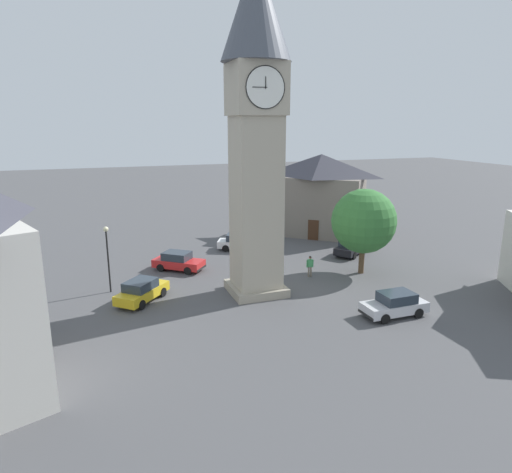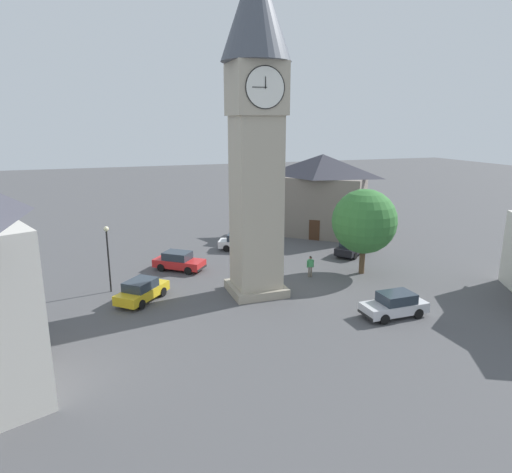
% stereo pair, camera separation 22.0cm
% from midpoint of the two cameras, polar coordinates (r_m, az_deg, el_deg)
% --- Properties ---
extents(ground_plane, '(200.00, 200.00, 0.00)m').
position_cam_midpoint_polar(ground_plane, '(32.94, -0.19, -6.95)').
color(ground_plane, '#4C4C4F').
extents(clock_tower, '(4.51, 4.51, 22.12)m').
position_cam_midpoint_polar(clock_tower, '(30.76, -0.21, 16.18)').
color(clock_tower, gray).
rests_on(clock_tower, ground).
extents(car_blue_kerb, '(4.14, 1.84, 1.53)m').
position_cam_midpoint_polar(car_blue_kerb, '(30.11, 16.68, -8.09)').
color(car_blue_kerb, silver).
rests_on(car_blue_kerb, ground).
extents(car_silver_kerb, '(4.28, 3.89, 1.53)m').
position_cam_midpoint_polar(car_silver_kerb, '(38.00, -9.82, -3.05)').
color(car_silver_kerb, red).
rests_on(car_silver_kerb, ground).
extents(car_red_corner, '(4.33, 3.78, 1.53)m').
position_cam_midpoint_polar(car_red_corner, '(42.66, 11.62, -1.24)').
color(car_red_corner, black).
rests_on(car_red_corner, ground).
extents(car_white_side, '(4.45, 3.30, 1.53)m').
position_cam_midpoint_polar(car_white_side, '(43.42, -2.22, -0.68)').
color(car_white_side, white).
rests_on(car_white_side, ground).
extents(car_black_far, '(4.01, 4.20, 1.53)m').
position_cam_midpoint_polar(car_black_far, '(32.06, -14.22, -6.55)').
color(car_black_far, gold).
rests_on(car_black_far, ground).
extents(pedestrian, '(0.55, 0.29, 1.69)m').
position_cam_midpoint_polar(pedestrian, '(36.04, 6.56, -3.47)').
color(pedestrian, '#706656').
rests_on(pedestrian, ground).
extents(tree, '(5.07, 5.07, 6.81)m').
position_cam_midpoint_polar(tree, '(36.84, 13.10, 1.86)').
color(tree, brown).
rests_on(tree, ground).
extents(building_corner_back, '(10.47, 10.12, 8.58)m').
position_cam_midpoint_polar(building_corner_back, '(49.07, 7.89, 5.22)').
color(building_corner_back, slate).
rests_on(building_corner_back, ground).
extents(lamp_post, '(0.36, 0.36, 4.80)m').
position_cam_midpoint_polar(lamp_post, '(33.67, -18.20, -1.42)').
color(lamp_post, black).
rests_on(lamp_post, ground).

